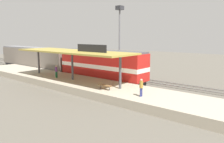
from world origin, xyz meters
name	(u,v)px	position (x,y,z in m)	size (l,w,h in m)	color
ground_plane	(106,79)	(2.00, 0.00, 0.00)	(120.00, 120.00, 0.00)	#5B564C
track_near	(97,81)	(0.00, 0.00, 0.03)	(3.20, 110.00, 0.16)	#4E4941
track_far	(117,76)	(4.60, 0.00, 0.03)	(3.20, 110.00, 0.16)	#4E4941
platform	(73,83)	(-4.60, 0.00, 0.45)	(6.00, 44.00, 0.90)	#A89E89
station_canopy	(72,52)	(-4.60, -0.09, 4.53)	(5.20, 18.00, 4.70)	#47474C
platform_bench	(105,85)	(-6.00, -6.99, 1.34)	(0.44, 1.70, 0.50)	#333338
locomotive	(101,65)	(0.00, -0.89, 2.41)	(2.93, 14.43, 4.44)	#28282D
passenger_carriage_single	(34,58)	(0.00, 17.11, 2.31)	(2.90, 20.00, 4.24)	#28282D
freight_car	(86,61)	(4.60, 7.37, 1.97)	(2.80, 12.00, 3.54)	#28282D
light_mast	(120,25)	(7.80, 1.99, 8.40)	(1.10, 1.10, 11.70)	slate
person_waiting	(141,87)	(-5.84, -11.52, 1.85)	(0.34, 0.34, 1.71)	navy
person_walking	(56,71)	(-5.17, 2.77, 1.85)	(0.34, 0.34, 1.71)	#23603D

